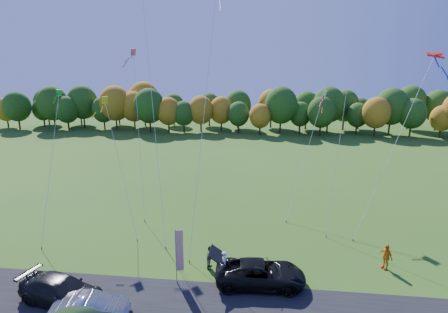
# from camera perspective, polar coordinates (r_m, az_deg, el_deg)

# --- Properties ---
(ground) EXTENTS (160.00, 160.00, 0.00)m
(ground) POSITION_cam_1_polar(r_m,az_deg,el_deg) (25.89, -1.60, -18.63)
(ground) COLOR #2D5316
(asphalt_strip) EXTENTS (90.00, 6.00, 0.01)m
(asphalt_strip) POSITION_cam_1_polar(r_m,az_deg,el_deg) (22.68, -3.17, -24.09)
(asphalt_strip) COLOR black
(asphalt_strip) RESTS_ON ground
(tree_line) EXTENTS (116.00, 12.00, 10.00)m
(tree_line) POSITION_cam_1_polar(r_m,az_deg,el_deg) (77.82, 4.14, 3.97)
(tree_line) COLOR #1E4711
(tree_line) RESTS_ON ground
(black_suv) EXTENTS (6.10, 3.08, 1.66)m
(black_suv) POSITION_cam_1_polar(r_m,az_deg,el_deg) (24.54, 5.97, -18.45)
(black_suv) COLOR black
(black_suv) RESTS_ON ground
(silver_sedan) EXTENTS (4.50, 2.22, 1.42)m
(silver_sedan) POSITION_cam_1_polar(r_m,az_deg,el_deg) (23.16, -20.93, -22.02)
(silver_sedan) COLOR #A0A0A5
(silver_sedan) RESTS_ON ground
(dark_truck_a) EXTENTS (5.99, 3.60, 1.62)m
(dark_truck_a) POSITION_cam_1_polar(r_m,az_deg,el_deg) (25.00, -25.01, -19.24)
(dark_truck_a) COLOR black
(dark_truck_a) RESTS_ON ground
(person_tailgate_a) EXTENTS (0.56, 0.76, 1.92)m
(person_tailgate_a) POSITION_cam_1_polar(r_m,az_deg,el_deg) (25.08, 0.12, -17.21)
(person_tailgate_a) COLOR white
(person_tailgate_a) RESTS_ON ground
(person_tailgate_b) EXTENTS (0.73, 0.89, 1.69)m
(person_tailgate_b) POSITION_cam_1_polar(r_m,az_deg,el_deg) (26.15, -2.17, -16.08)
(person_tailgate_b) COLOR gray
(person_tailgate_b) RESTS_ON ground
(person_east) EXTENTS (0.94, 1.20, 1.90)m
(person_east) POSITION_cam_1_polar(r_m,az_deg,el_deg) (28.46, 24.91, -14.59)
(person_east) COLOR orange
(person_east) RESTS_ON ground
(feather_flag) EXTENTS (0.51, 0.20, 3.93)m
(feather_flag) POSITION_cam_1_polar(r_m,az_deg,el_deg) (24.02, -7.41, -14.91)
(feather_flag) COLOR #999999
(feather_flag) RESTS_ON ground
(kite_delta_blue) EXTENTS (6.06, 10.48, 32.25)m
(kite_delta_blue) POSITION_cam_1_polar(r_m,az_deg,el_deg) (30.75, -12.44, 16.97)
(kite_delta_blue) COLOR #4C3F33
(kite_delta_blue) RESTS_ON ground
(kite_parafoil_orange) EXTENTS (5.91, 11.67, 32.13)m
(kite_parafoil_orange) POSITION_cam_1_polar(r_m,az_deg,el_deg) (34.41, 20.32, 16.59)
(kite_parafoil_orange) COLOR #4C3F33
(kite_parafoil_orange) RESTS_ON ground
(kite_delta_red) EXTENTS (2.43, 9.28, 23.03)m
(kite_delta_red) POSITION_cam_1_polar(r_m,az_deg,el_deg) (27.59, -3.04, 9.35)
(kite_delta_red) COLOR #4C3F33
(kite_delta_red) RESTS_ON ground
(kite_parafoil_rainbow) EXTENTS (9.08, 7.45, 15.77)m
(kite_parafoil_rainbow) POSITION_cam_1_polar(r_m,az_deg,el_deg) (33.63, 26.21, 1.93)
(kite_parafoil_rainbow) COLOR #4C3F33
(kite_parafoil_rainbow) RESTS_ON ground
(kite_diamond_yellow) EXTENTS (4.94, 5.95, 11.83)m
(kite_diamond_yellow) POSITION_cam_1_polar(r_m,az_deg,el_deg) (31.94, -16.61, -1.49)
(kite_diamond_yellow) COLOR #4C3F33
(kite_diamond_yellow) RESTS_ON ground
(kite_diamond_green) EXTENTS (1.20, 6.49, 12.50)m
(kite_diamond_green) POSITION_cam_1_polar(r_m,az_deg,el_deg) (32.72, -26.43, -1.18)
(kite_diamond_green) COLOR #4C3F33
(kite_diamond_green) RESTS_ON ground
(kite_diamond_white) EXTENTS (4.34, 6.83, 12.20)m
(kite_diamond_white) POSITION_cam_1_polar(r_m,az_deg,el_deg) (34.92, 13.24, 0.29)
(kite_diamond_white) COLOR #4C3F33
(kite_diamond_white) RESTS_ON ground
(kite_diamond_pink) EXTENTS (3.02, 6.75, 16.19)m
(kite_diamond_pink) POSITION_cam_1_polar(r_m,az_deg,el_deg) (35.00, -13.75, 3.79)
(kite_diamond_pink) COLOR #4C3F33
(kite_diamond_pink) RESTS_ON ground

